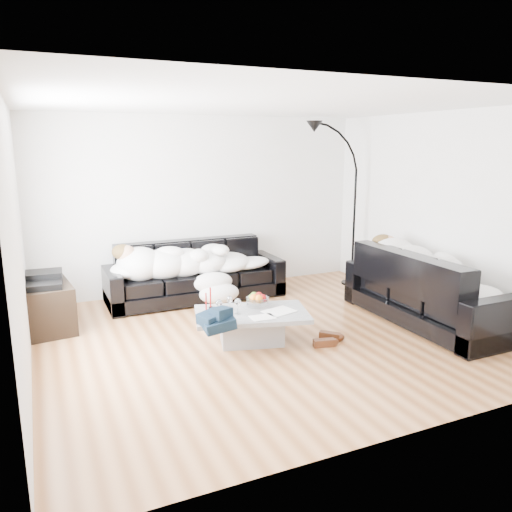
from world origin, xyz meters
name	(u,v)px	position (x,y,z in m)	size (l,w,h in m)	color
ground	(267,337)	(0.00, 0.00, 0.00)	(5.00, 5.00, 0.00)	brown
wall_back	(203,204)	(0.00, 2.25, 1.30)	(5.00, 0.02, 2.60)	silver
wall_left	(17,244)	(-2.50, 0.00, 1.30)	(0.02, 4.50, 2.60)	silver
wall_right	(440,214)	(2.50, 0.00, 1.30)	(0.02, 4.50, 2.60)	silver
ceiling	(268,103)	(0.00, 0.00, 2.60)	(5.00, 5.00, 0.00)	white
sofa_back	(195,271)	(-0.31, 1.74, 0.41)	(2.49, 0.86, 0.81)	black
sofa_right	(429,287)	(2.06, -0.36, 0.45)	(2.24, 0.96, 0.91)	black
sleeper_back	(196,257)	(-0.31, 1.69, 0.63)	(2.11, 0.73, 0.42)	white
sleeper_right	(430,271)	(2.06, -0.36, 0.65)	(1.92, 0.81, 0.47)	white
teal_cushion	(390,255)	(2.00, 0.34, 0.72)	(0.36, 0.30, 0.20)	#0F626D
coffee_table	(252,327)	(-0.23, -0.09, 0.18)	(1.24, 0.72, 0.36)	#939699
fruit_bowl	(258,299)	(-0.08, 0.09, 0.44)	(0.26, 0.26, 0.16)	white
wine_glass_a	(230,303)	(-0.42, 0.08, 0.44)	(0.07, 0.07, 0.16)	white
wine_glass_b	(219,308)	(-0.60, -0.05, 0.45)	(0.08, 0.08, 0.18)	white
wine_glass_c	(238,306)	(-0.39, -0.08, 0.45)	(0.07, 0.07, 0.17)	white
candle_left	(206,303)	(-0.69, 0.10, 0.47)	(0.04, 0.04, 0.22)	maroon
candle_right	(210,298)	(-0.61, 0.20, 0.48)	(0.05, 0.05, 0.25)	maroon
newspaper_a	(279,311)	(0.06, -0.20, 0.37)	(0.34, 0.26, 0.01)	silver
newspaper_b	(262,317)	(-0.20, -0.30, 0.37)	(0.26, 0.19, 0.01)	silver
navy_jacket	(216,312)	(-0.74, -0.38, 0.52)	(0.33, 0.28, 0.17)	black
shoes	(327,339)	(0.54, -0.45, 0.05)	(0.41, 0.30, 0.09)	#472311
av_cabinet	(46,307)	(-2.31, 1.28, 0.29)	(0.57, 0.83, 0.57)	black
stereo	(43,279)	(-2.31, 1.28, 0.64)	(0.44, 0.34, 0.13)	black
floor_lamp	(354,215)	(2.21, 1.49, 1.11)	(0.80, 0.32, 2.21)	black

